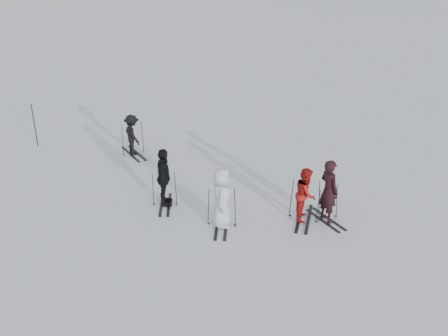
% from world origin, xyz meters
% --- Properties ---
extents(ground, '(120.00, 120.00, 0.00)m').
position_xyz_m(ground, '(0.00, 0.00, 0.00)').
color(ground, silver).
rests_on(ground, ground).
extents(skier_near_dark, '(0.52, 0.73, 1.90)m').
position_xyz_m(skier_near_dark, '(2.17, -1.57, 0.95)').
color(skier_near_dark, black).
rests_on(skier_near_dark, ground).
extents(skier_red, '(0.95, 0.99, 1.60)m').
position_xyz_m(skier_red, '(1.61, -1.24, 0.80)').
color(skier_red, '#AA1713').
rests_on(skier_red, ground).
extents(skier_grey, '(0.90, 1.03, 1.78)m').
position_xyz_m(skier_grey, '(-0.77, -0.64, 0.89)').
color(skier_grey, silver).
rests_on(skier_grey, ground).
extents(skier_uphill_left, '(0.80, 1.17, 1.84)m').
position_xyz_m(skier_uphill_left, '(-1.91, 1.18, 0.92)').
color(skier_uphill_left, black).
rests_on(skier_uphill_left, ground).
extents(skier_uphill_far, '(0.71, 1.07, 1.54)m').
position_xyz_m(skier_uphill_far, '(-1.83, 5.57, 0.77)').
color(skier_uphill_far, black).
rests_on(skier_uphill_far, ground).
extents(skis_near_dark, '(1.64, 0.97, 1.14)m').
position_xyz_m(skis_near_dark, '(2.17, -1.57, 0.57)').
color(skis_near_dark, black).
rests_on(skis_near_dark, ground).
extents(skis_red, '(2.01, 1.85, 1.32)m').
position_xyz_m(skis_red, '(1.61, -1.24, 0.66)').
color(skis_red, black).
rests_on(skis_red, ground).
extents(skis_grey, '(1.92, 1.57, 1.24)m').
position_xyz_m(skis_grey, '(-0.77, -0.64, 0.62)').
color(skis_grey, black).
rests_on(skis_grey, ground).
extents(skis_uphill_left, '(1.75, 1.32, 1.14)m').
position_xyz_m(skis_uphill_left, '(-1.91, 1.18, 0.57)').
color(skis_uphill_left, black).
rests_on(skis_uphill_left, ground).
extents(skis_uphill_far, '(1.90, 1.20, 1.30)m').
position_xyz_m(skis_uphill_far, '(-1.83, 5.57, 0.65)').
color(skis_uphill_far, black).
rests_on(skis_uphill_far, ground).
extents(piste_marker, '(0.05, 0.05, 1.77)m').
position_xyz_m(piste_marker, '(-5.17, 7.88, 0.88)').
color(piste_marker, black).
rests_on(piste_marker, ground).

